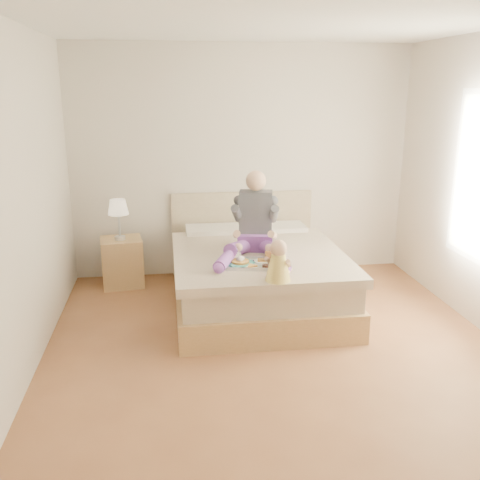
{
  "coord_description": "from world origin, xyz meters",
  "views": [
    {
      "loc": [
        -0.89,
        -4.16,
        2.21
      ],
      "look_at": [
        -0.22,
        0.7,
        0.8
      ],
      "focal_mm": 40.0,
      "sensor_mm": 36.0,
      "label": 1
    }
  ],
  "objects": [
    {
      "name": "nightstand",
      "position": [
        -1.43,
        1.78,
        0.28
      ],
      "size": [
        0.5,
        0.46,
        0.56
      ],
      "rotation": [
        0.0,
        0.0,
        0.13
      ],
      "color": "#9A7647",
      "rests_on": "ground"
    },
    {
      "name": "baby",
      "position": [
        0.03,
        0.08,
        0.76
      ],
      "size": [
        0.29,
        0.32,
        0.36
      ],
      "rotation": [
        0.0,
        0.0,
        -0.55
      ],
      "color": "gold",
      "rests_on": "bed"
    },
    {
      "name": "room",
      "position": [
        0.08,
        0.01,
        1.51
      ],
      "size": [
        4.02,
        4.22,
        2.71
      ],
      "color": "brown",
      "rests_on": "ground"
    },
    {
      "name": "bed",
      "position": [
        0.0,
        1.08,
        0.32
      ],
      "size": [
        1.7,
        2.18,
        1.0
      ],
      "color": "#9A7647",
      "rests_on": "ground"
    },
    {
      "name": "adult",
      "position": [
        -0.04,
        0.9,
        0.85
      ],
      "size": [
        0.72,
        1.06,
        0.83
      ],
      "rotation": [
        0.0,
        0.0,
        -0.2
      ],
      "color": "#6F3A92",
      "rests_on": "bed"
    },
    {
      "name": "lamp",
      "position": [
        -1.44,
        1.74,
        0.91
      ],
      "size": [
        0.22,
        0.22,
        0.46
      ],
      "color": "silver",
      "rests_on": "nightstand"
    },
    {
      "name": "tray",
      "position": [
        -0.15,
        0.51,
        0.64
      ],
      "size": [
        0.48,
        0.41,
        0.12
      ],
      "rotation": [
        0.0,
        0.0,
        -0.18
      ],
      "color": "silver",
      "rests_on": "bed"
    }
  ]
}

